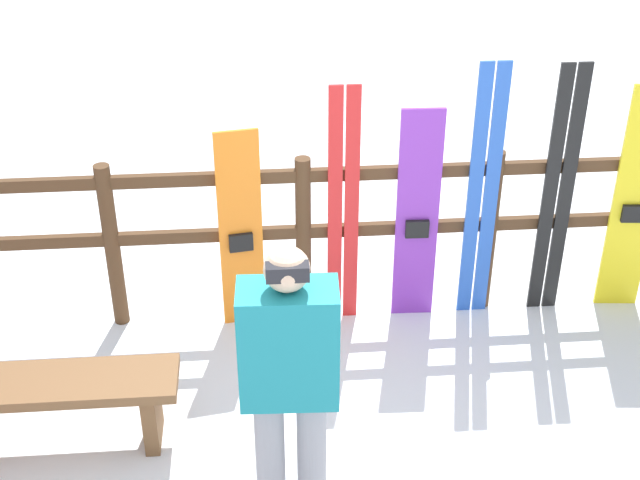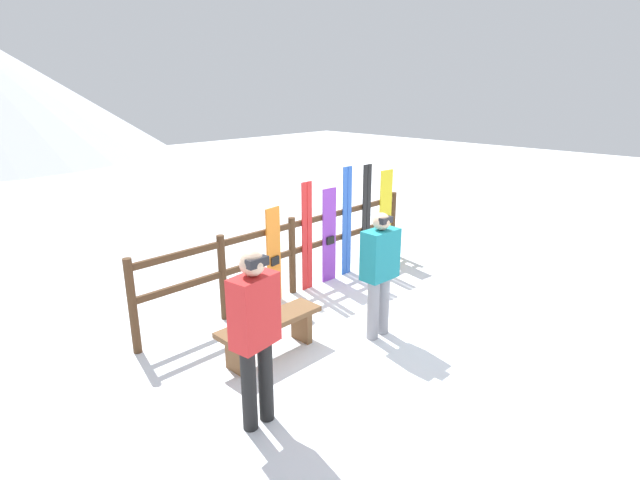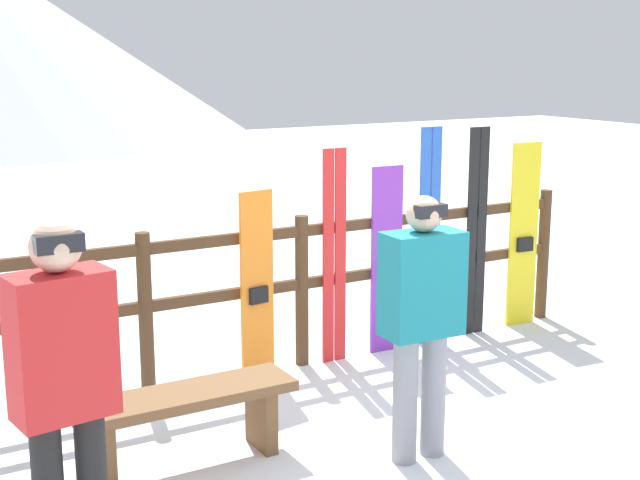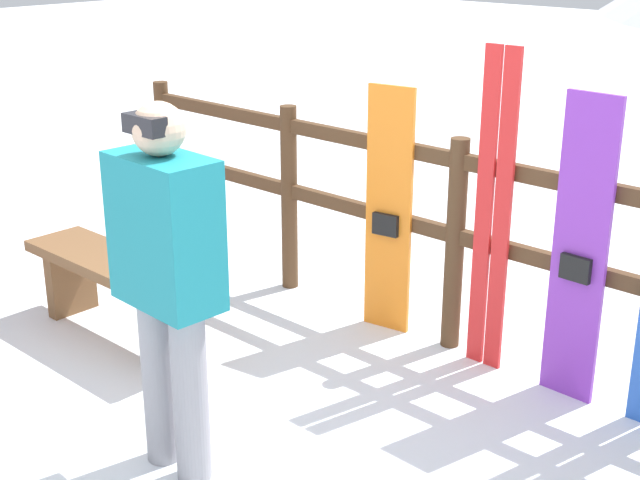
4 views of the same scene
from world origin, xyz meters
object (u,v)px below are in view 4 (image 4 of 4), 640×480
object	(u,v)px
person_teal	(167,271)
ski_pair_red	(493,214)
snowboard_orange	(389,212)
bench	(118,280)
snowboard_purple	(579,253)

from	to	relation	value
person_teal	ski_pair_red	size ratio (longest dim) A/B	0.95
person_teal	snowboard_orange	size ratio (longest dim) A/B	1.13
person_teal	snowboard_orange	bearing A→B (deg)	97.66
bench	ski_pair_red	bearing A→B (deg)	33.57
bench	ski_pair_red	world-z (taller)	ski_pair_red
snowboard_orange	snowboard_purple	xyz separation A→B (m)	(1.12, 0.00, 0.05)
snowboard_orange	snowboard_purple	distance (m)	1.12
person_teal	ski_pair_red	bearing A→B (deg)	75.76
bench	person_teal	bearing A→B (deg)	-25.37
bench	person_teal	distance (m)	1.46
bench	person_teal	world-z (taller)	person_teal
snowboard_orange	snowboard_purple	world-z (taller)	snowboard_purple
snowboard_orange	ski_pair_red	size ratio (longest dim) A/B	0.84
ski_pair_red	snowboard_purple	xyz separation A→B (m)	(0.47, -0.00, -0.08)
snowboard_orange	snowboard_purple	size ratio (longest dim) A/B	0.93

